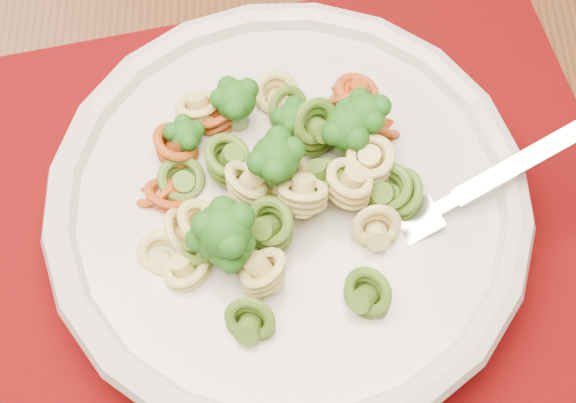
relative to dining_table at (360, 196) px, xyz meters
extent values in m
cube|color=#4A3218|center=(-0.34, 0.23, -0.62)|extent=(4.00, 4.00, 0.01)
cube|color=#5A2F19|center=(0.00, 0.00, 0.09)|extent=(1.37, 0.99, 0.04)
cube|color=#5D0604|center=(-0.08, -0.06, 0.11)|extent=(0.45, 0.36, 0.00)
cylinder|color=beige|center=(-0.07, -0.07, 0.12)|extent=(0.12, 0.12, 0.01)
cylinder|color=beige|center=(-0.07, -0.07, 0.14)|extent=(0.27, 0.27, 0.03)
torus|color=beige|center=(-0.07, -0.07, 0.16)|extent=(0.29, 0.29, 0.02)
camera|label=1|loc=(-0.11, -0.27, 0.58)|focal=50.00mm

